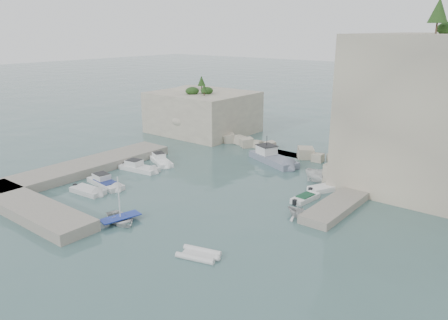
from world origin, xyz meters
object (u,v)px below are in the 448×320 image
Objects in this scene: motorboat_b at (139,170)px; tender_east_c at (328,190)px; rowboat at (121,222)px; tender_east_a at (299,217)px; motorboat_a at (161,163)px; motorboat_e at (88,193)px; motorboat_d at (106,186)px; inflatable_dinghy at (199,256)px; tender_east_d at (325,183)px; work_boat at (273,163)px; tender_east_b at (305,201)px.

tender_east_c is at bearing 13.45° from motorboat_b.
tender_east_a reaches higher than rowboat.
motorboat_a is 1.15× the size of tender_east_c.
motorboat_e is at bearing -86.68° from motorboat_b.
motorboat_d is 20.18m from inflatable_dinghy.
motorboat_d is at bearing 113.49° from tender_east_d.
motorboat_e is 19.19m from inflatable_dinghy.
motorboat_a is at bearing 83.78° from motorboat_b.
tender_east_c is at bearing 37.32° from motorboat_a.
tender_east_a is (21.93, 6.21, 0.00)m from motorboat_d.
rowboat is 25.21m from work_boat.
tender_east_a reaches higher than tender_east_b.
inflatable_dinghy is at bearing -178.00° from tender_east_a.
tender_east_c is (22.24, 4.79, 0.00)m from motorboat_a.
motorboat_b is at bearing -107.96° from work_boat.
inflatable_dinghy is 27.03m from work_boat.
work_boat reaches higher than tender_east_b.
motorboat_e is at bearing -56.32° from motorboat_a.
work_boat is (-9.20, 25.42, 0.00)m from inflatable_dinghy.
rowboat is 0.81× the size of tender_east_c.
rowboat is at bearing -69.80° from work_boat.
tender_east_a is at bearing 175.44° from tender_east_d.
rowboat is at bearing 146.37° from tender_east_a.
tender_east_b is 0.78× the size of tender_east_c.
rowboat is (10.82, -15.41, 0.00)m from motorboat_a.
motorboat_e is (1.92, -12.86, 0.00)m from motorboat_a.
motorboat_a is 1.64× the size of inflatable_dinghy.
motorboat_e is (0.43, -2.69, 0.00)m from motorboat_d.
motorboat_d is at bearing 148.37° from inflatable_dinghy.
motorboat_b reaches higher than tender_east_b.
tender_east_b is 6.42m from tender_east_d.
motorboat_b is at bearing -62.99° from motorboat_a.
motorboat_b reaches higher than tender_east_c.
tender_east_a is at bearing 61.94° from inflatable_dinghy.
rowboat is 1.15× the size of inflatable_dinghy.
tender_east_a is at bearing 23.28° from motorboat_d.
motorboat_e is at bearing 86.66° from rowboat.
motorboat_d reaches higher than rowboat.
tender_east_d is (0.10, 22.31, 0.00)m from inflatable_dinghy.
motorboat_a reaches higher than tender_east_c.
tender_east_d is at bearing 3.73° from work_boat.
motorboat_d is at bearing 123.65° from tender_east_b.
motorboat_a is 18.83m from rowboat.
work_boat is (10.22, 19.96, 0.00)m from motorboat_d.
inflatable_dinghy is 0.74× the size of tender_east_d.
tender_east_c is at bearing 21.86° from tender_east_a.
motorboat_d is 1.37× the size of motorboat_e.
rowboat is 17.02m from tender_east_a.
motorboat_e is 0.75× the size of motorboat_b.
motorboat_a is 0.65× the size of work_boat.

